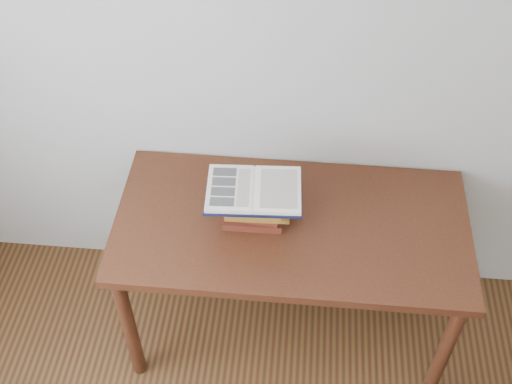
# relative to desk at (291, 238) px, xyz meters

# --- Properties ---
(desk) EXTENTS (1.44, 0.72, 0.77)m
(desk) POSITION_rel_desk_xyz_m (0.00, 0.00, 0.00)
(desk) COLOR #4D2413
(desk) RESTS_ON ground
(book_stack) EXTENTS (0.27, 0.19, 0.18)m
(book_stack) POSITION_rel_desk_xyz_m (-0.14, 0.01, 0.18)
(book_stack) COLOR maroon
(book_stack) RESTS_ON desk
(open_book) EXTENTS (0.38, 0.28, 0.03)m
(open_book) POSITION_rel_desk_xyz_m (-0.15, -0.01, 0.29)
(open_book) COLOR black
(open_book) RESTS_ON book_stack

